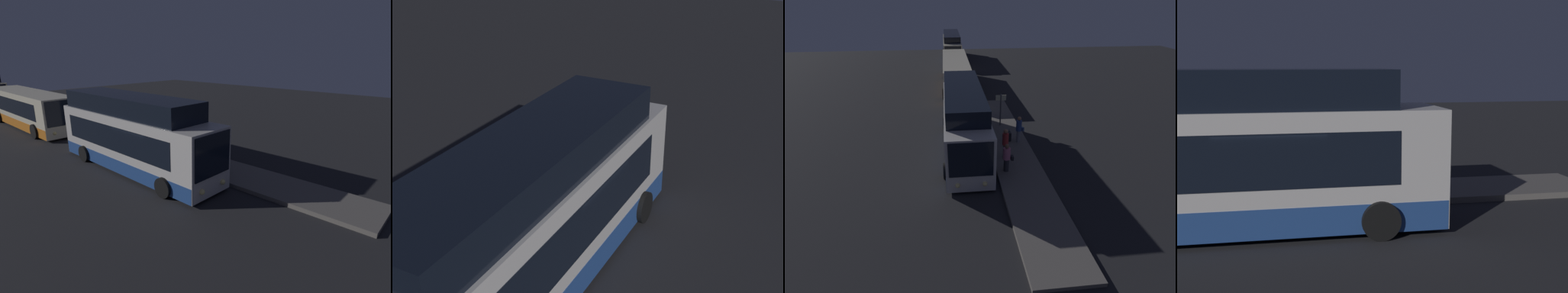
# 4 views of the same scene
# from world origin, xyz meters

# --- Properties ---
(ground) EXTENTS (80.00, 80.00, 0.00)m
(ground) POSITION_xyz_m (0.00, 0.00, 0.00)
(ground) COLOR #232326
(platform) EXTENTS (20.00, 2.64, 0.19)m
(platform) POSITION_xyz_m (0.00, 2.92, 0.09)
(platform) COLOR #605B56
(platform) RESTS_ON ground
(bus_lead) EXTENTS (10.53, 2.75, 3.91)m
(bus_lead) POSITION_xyz_m (-1.16, 0.05, 1.75)
(bus_lead) COLOR silver
(bus_lead) RESTS_ON ground
(passenger_boarding) EXTENTS (0.53, 0.62, 1.78)m
(passenger_boarding) POSITION_xyz_m (-1.20, 3.61, 1.15)
(passenger_boarding) COLOR gray
(passenger_boarding) RESTS_ON platform
(passenger_waiting) EXTENTS (0.41, 0.58, 1.64)m
(passenger_waiting) POSITION_xyz_m (2.35, 2.15, 1.06)
(passenger_waiting) COLOR #2D2D33
(passenger_waiting) RESTS_ON platform
(passenger_with_bags) EXTENTS (0.38, 0.38, 1.83)m
(passenger_with_bags) POSITION_xyz_m (0.79, 2.34, 1.19)
(passenger_with_bags) COLOR #6B604C
(passenger_with_bags) RESTS_ON platform
(suitcase) EXTENTS (0.42, 0.25, 0.84)m
(suitcase) POSITION_xyz_m (-1.47, 3.02, 0.49)
(suitcase) COLOR black
(suitcase) RESTS_ON platform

